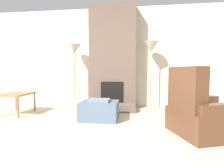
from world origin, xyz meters
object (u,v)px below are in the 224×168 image
(ottoman, at_px, (99,110))
(floor_lamp_right, at_px, (151,50))
(side_table, at_px, (17,96))
(floor_lamp_left, at_px, (74,52))
(armchair, at_px, (202,116))

(ottoman, relative_size, floor_lamp_right, 0.44)
(side_table, height_order, floor_lamp_left, floor_lamp_left)
(side_table, xyz_separation_m, floor_lamp_left, (1.05, 0.79, 1.02))
(ottoman, xyz_separation_m, floor_lamp_left, (-0.86, 1.00, 1.24))
(floor_lamp_left, bearing_deg, floor_lamp_right, 0.00)
(armchair, relative_size, floor_lamp_right, 0.70)
(floor_lamp_left, height_order, floor_lamp_right, floor_lamp_right)
(ottoman, relative_size, side_table, 1.07)
(armchair, distance_m, side_table, 3.68)
(ottoman, xyz_separation_m, armchair, (1.69, -0.60, 0.10))
(armchair, bearing_deg, floor_lamp_left, 38.72)
(ottoman, height_order, side_table, side_table)
(floor_lamp_right, bearing_deg, ottoman, -136.70)
(ottoman, height_order, armchair, armchair)
(side_table, bearing_deg, floor_lamp_right, 14.88)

